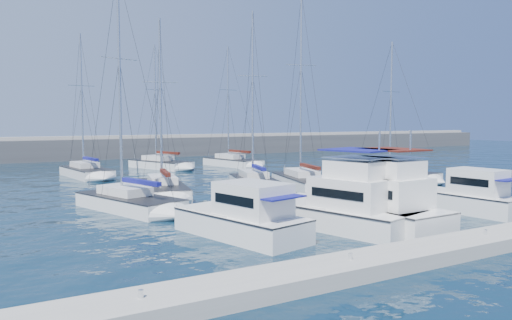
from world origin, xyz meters
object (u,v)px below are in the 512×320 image
sailboat_back_c (232,162)px  sailboat_back_a (86,172)px  motor_yacht_port_inner (345,207)px  sailboat_mid_d (304,181)px  motor_yacht_stbd_outer (469,198)px  sailboat_back_b (160,164)px  sailboat_mid_c (255,183)px  motor_yacht_stbd_inner (380,205)px  sailboat_mid_e (396,175)px  sailboat_mid_a (129,202)px  sailboat_mid_b (163,189)px  motor_yacht_port_outer (244,219)px

sailboat_back_c → sailboat_back_a: bearing=179.0°
motor_yacht_port_inner → sailboat_mid_d: bearing=48.0°
motor_yacht_stbd_outer → sailboat_back_b: size_ratio=0.46×
sailboat_mid_c → sailboat_back_c: (8.10, 19.54, -0.01)m
motor_yacht_stbd_inner → sailboat_mid_e: size_ratio=0.63×
sailboat_mid_c → sailboat_mid_a: bearing=-142.8°
sailboat_mid_c → sailboat_back_b: 21.38m
motor_yacht_port_inner → sailboat_mid_d: 16.15m
sailboat_mid_a → sailboat_mid_c: bearing=2.9°
sailboat_back_b → sailboat_back_c: (8.82, -1.83, 0.00)m
sailboat_back_c → motor_yacht_stbd_outer: bearing=-103.7°
motor_yacht_port_inner → sailboat_mid_b: (-4.60, 15.70, -0.62)m
motor_yacht_port_outer → motor_yacht_port_inner: bearing=-20.5°
motor_yacht_stbd_inner → sailboat_mid_b: 17.57m
sailboat_mid_d → sailboat_mid_e: sailboat_mid_d is taller
sailboat_mid_d → sailboat_back_b: sailboat_mid_d is taller
sailboat_back_a → sailboat_mid_b: bearing=-88.5°
sailboat_mid_c → sailboat_back_b: sailboat_mid_c is taller
sailboat_back_a → motor_yacht_port_outer: bearing=-94.7°
motor_yacht_port_outer → motor_yacht_stbd_inner: motor_yacht_stbd_inner is taller
motor_yacht_stbd_inner → sailboat_back_b: sailboat_back_b is taller
motor_yacht_port_outer → sailboat_back_b: 37.12m
motor_yacht_stbd_outer → sailboat_mid_e: (8.72, 14.57, -0.43)m
sailboat_back_a → sailboat_back_c: (18.48, 3.14, 0.00)m
motor_yacht_port_outer → sailboat_mid_e: 27.59m
sailboat_back_b → sailboat_back_c: size_ratio=0.98×
sailboat_back_c → sailboat_mid_a: bearing=-140.6°
sailboat_mid_c → sailboat_back_b: (-0.71, 21.37, -0.01)m
motor_yacht_stbd_inner → motor_yacht_stbd_outer: size_ratio=1.25×
motor_yacht_port_inner → sailboat_back_c: size_ratio=0.60×
sailboat_mid_a → motor_yacht_port_inner: bearing=-69.7°
sailboat_mid_c → sailboat_back_c: bearing=84.4°
motor_yacht_port_outer → sailboat_back_c: 38.43m
sailboat_mid_c → sailboat_mid_d: size_ratio=0.90×
motor_yacht_stbd_inner → sailboat_mid_e: sailboat_mid_e is taller
motor_yacht_port_inner → sailboat_mid_d: (7.55, 14.26, -0.59)m
sailboat_back_c → motor_yacht_port_outer: bearing=-127.4°
motor_yacht_stbd_outer → sailboat_back_c: bearing=81.4°
sailboat_mid_e → sailboat_back_a: sailboat_back_a is taller
sailboat_mid_c → sailboat_back_a: size_ratio=1.02×
sailboat_back_a → sailboat_mid_d: bearing=-57.4°
sailboat_mid_b → motor_yacht_stbd_outer: bearing=-35.6°
motor_yacht_port_outer → motor_yacht_stbd_inner: (7.74, -1.32, 0.19)m
motor_yacht_port_outer → sailboat_mid_b: bearing=72.2°
motor_yacht_port_outer → sailboat_mid_a: size_ratio=0.50×
motor_yacht_stbd_inner → sailboat_mid_a: 15.73m
motor_yacht_port_outer → sailboat_mid_b: 15.02m
motor_yacht_port_outer → motor_yacht_port_inner: size_ratio=0.84×
sailboat_mid_c → sailboat_mid_d: (4.14, -1.25, 0.01)m
motor_yacht_stbd_inner → sailboat_mid_e: bearing=40.1°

